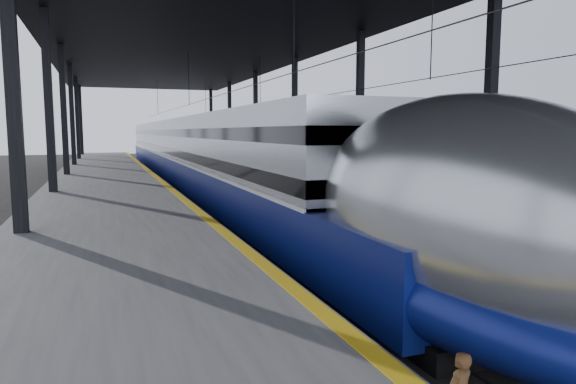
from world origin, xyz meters
TOP-DOWN VIEW (x-y plane):
  - ground at (0.00, 0.00)m, footprint 160.00×160.00m
  - platform at (-3.50, 20.00)m, footprint 6.00×80.00m
  - yellow_strip at (-0.70, 20.00)m, footprint 0.30×80.00m
  - rails at (4.50, 20.00)m, footprint 6.52×80.00m
  - canopy at (1.90, 20.00)m, footprint 18.00×75.00m
  - tgv_train at (2.00, 24.70)m, footprint 3.13×65.20m
  - second_train at (7.00, 33.79)m, footprint 2.57×56.05m

SIDE VIEW (x-z plane):
  - ground at x=0.00m, z-range 0.00..0.00m
  - rails at x=4.50m, z-range 0.00..0.16m
  - platform at x=-3.50m, z-range 0.00..1.00m
  - yellow_strip at x=-0.70m, z-range 1.00..1.01m
  - second_train at x=7.00m, z-range 0.02..3.56m
  - tgv_train at x=2.00m, z-range -0.14..4.34m
  - canopy at x=1.90m, z-range 4.38..13.85m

